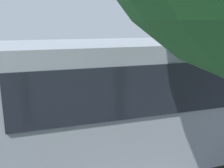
# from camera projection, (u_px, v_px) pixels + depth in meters

# --- Properties ---
(ground_plane) EXTENTS (80.00, 80.00, 0.00)m
(ground_plane) POSITION_uv_depth(u_px,v_px,m) (110.00, 107.00, 11.18)
(ground_plane) COLOR #4C4C51
(tour_bus) EXTENTS (10.25, 2.89, 3.25)m
(tour_bus) POSITION_uv_depth(u_px,v_px,m) (185.00, 102.00, 6.55)
(tour_bus) COLOR #8C939E
(tour_bus) RESTS_ON ground_plane
(spectator_far_left) EXTENTS (0.58, 0.35, 1.80)m
(spectator_far_left) POSITION_uv_depth(u_px,v_px,m) (182.00, 88.00, 10.11)
(spectator_far_left) COLOR black
(spectator_far_left) RESTS_ON ground_plane
(spectator_left) EXTENTS (0.58, 0.34, 1.78)m
(spectator_left) POSITION_uv_depth(u_px,v_px,m) (161.00, 92.00, 9.69)
(spectator_left) COLOR #473823
(spectator_left) RESTS_ON ground_plane
(spectator_centre) EXTENTS (0.57, 0.33, 1.70)m
(spectator_centre) POSITION_uv_depth(u_px,v_px,m) (133.00, 95.00, 9.38)
(spectator_centre) COLOR black
(spectator_centre) RESTS_ON ground_plane
(spectator_right) EXTENTS (0.57, 0.32, 1.69)m
(spectator_right) POSITION_uv_depth(u_px,v_px,m) (108.00, 100.00, 8.85)
(spectator_right) COLOR #473823
(spectator_right) RESTS_ON ground_plane
(spectator_far_right) EXTENTS (0.57, 0.39, 1.75)m
(spectator_far_right) POSITION_uv_depth(u_px,v_px,m) (72.00, 99.00, 8.84)
(spectator_far_right) COLOR black
(spectator_far_right) RESTS_ON ground_plane
(parked_motorcycle_silver) EXTENTS (2.04, 0.69, 0.99)m
(parked_motorcycle_silver) POSITION_uv_depth(u_px,v_px,m) (99.00, 123.00, 8.11)
(parked_motorcycle_silver) COLOR black
(parked_motorcycle_silver) RESTS_ON ground_plane
(parked_motorcycle_dark) EXTENTS (2.05, 0.58, 0.99)m
(parked_motorcycle_dark) POSITION_uv_depth(u_px,v_px,m) (206.00, 106.00, 9.80)
(parked_motorcycle_dark) COLOR black
(parked_motorcycle_dark) RESTS_ON ground_plane
(stunt_motorcycle) EXTENTS (2.05, 0.64, 1.62)m
(stunt_motorcycle) POSITION_uv_depth(u_px,v_px,m) (71.00, 78.00, 12.43)
(stunt_motorcycle) COLOR black
(stunt_motorcycle) RESTS_ON ground_plane
(bay_line_a) EXTENTS (0.11, 4.37, 0.01)m
(bay_line_a) POSITION_uv_depth(u_px,v_px,m) (182.00, 97.00, 12.57)
(bay_line_a) COLOR white
(bay_line_a) RESTS_ON ground_plane
(bay_line_b) EXTENTS (0.11, 3.53, 0.01)m
(bay_line_b) POSITION_uv_depth(u_px,v_px,m) (127.00, 102.00, 11.80)
(bay_line_b) COLOR white
(bay_line_b) RESTS_ON ground_plane
(bay_line_c) EXTENTS (0.11, 4.58, 0.01)m
(bay_line_c) POSITION_uv_depth(u_px,v_px,m) (65.00, 108.00, 11.02)
(bay_line_c) COLOR white
(bay_line_c) RESTS_ON ground_plane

